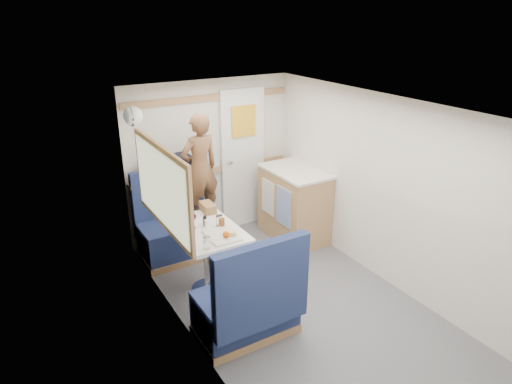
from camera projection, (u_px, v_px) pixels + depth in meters
floor at (315, 321)px, 4.36m from camera, size 4.50×4.50×0.00m
ceiling at (327, 114)px, 3.61m from camera, size 4.50×4.50×0.00m
wall_back at (211, 159)px, 5.78m from camera, size 2.20×0.02×2.00m
wall_left at (206, 260)px, 3.47m from camera, size 0.02×4.50×2.00m
wall_right at (409, 202)px, 4.50m from camera, size 0.02×4.50×2.00m
oak_trim_low at (212, 171)px, 5.82m from camera, size 2.15×0.02×0.08m
oak_trim_high at (209, 98)px, 5.48m from camera, size 2.15×0.02×0.08m
side_window at (161, 188)px, 4.18m from camera, size 0.04×1.30×0.72m
rear_door at (243, 157)px, 5.98m from camera, size 0.62×0.12×1.86m
dinette_table at (207, 242)px, 4.64m from camera, size 0.62×0.92×0.72m
bench_far at (177, 232)px, 5.43m from camera, size 0.90×0.59×1.05m
bench_near at (249, 309)px, 4.05m from camera, size 0.90×0.59×1.05m
ledge at (166, 180)px, 5.42m from camera, size 0.90×0.14×0.04m
dome_light at (133, 116)px, 4.69m from camera, size 0.20×0.20×0.20m
galley_counter at (294, 204)px, 5.81m from camera, size 0.57×0.92×0.92m
person at (200, 168)px, 5.19m from camera, size 0.50×0.36×1.27m
duffel_bag at (168, 168)px, 5.38m from camera, size 0.55×0.27×0.26m
tray at (222, 236)px, 4.42m from camera, size 0.29×0.38×0.02m
orange_fruit at (226, 234)px, 4.35m from camera, size 0.07×0.07×0.07m
cheese_block at (230, 233)px, 4.41m from camera, size 0.13×0.11×0.04m
wine_glass at (193, 217)px, 4.55m from camera, size 0.08×0.08×0.17m
tumbler_left at (207, 243)px, 4.18m from camera, size 0.07×0.07×0.12m
tumbler_right at (219, 221)px, 4.62m from camera, size 0.07×0.07×0.11m
beer_glass at (222, 223)px, 4.60m from camera, size 0.06×0.06×0.09m
pepper_grinder at (205, 221)px, 4.64m from camera, size 0.04×0.04×0.10m
salt_grinder at (206, 223)px, 4.60m from camera, size 0.03×0.03×0.08m
bread_loaf at (208, 207)px, 4.96m from camera, size 0.13×0.23×0.09m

